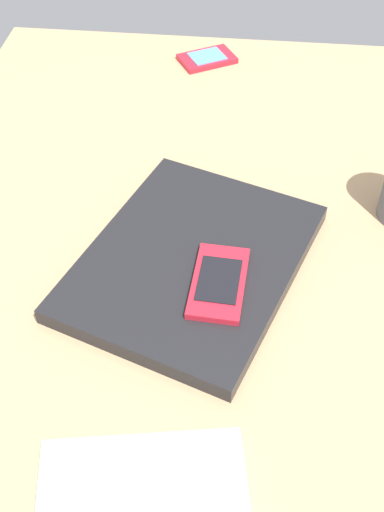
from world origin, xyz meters
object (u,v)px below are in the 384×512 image
object	(u,v)px
laptop_closed	(192,261)
cell_phone_on_laptop	(219,282)
notepad	(148,489)
cell_phone_on_desk	(207,59)

from	to	relation	value
laptop_closed	cell_phone_on_laptop	world-z (taller)	cell_phone_on_laptop
laptop_closed	cell_phone_on_laptop	bearing A→B (deg)	-121.61
notepad	laptop_closed	bearing A→B (deg)	-12.34
laptop_closed	cell_phone_on_desk	bearing A→B (deg)	22.95
cell_phone_on_desk	notepad	size ratio (longest dim) A/B	0.57
laptop_closed	cell_phone_on_laptop	size ratio (longest dim) A/B	2.67
cell_phone_on_desk	notepad	world-z (taller)	cell_phone_on_desk
notepad	cell_phone_on_desk	bearing A→B (deg)	-9.08
laptop_closed	notepad	xyz separation A→B (cm)	(-29.68, 1.00, -0.68)
cell_phone_on_laptop	notepad	distance (cm)	25.60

